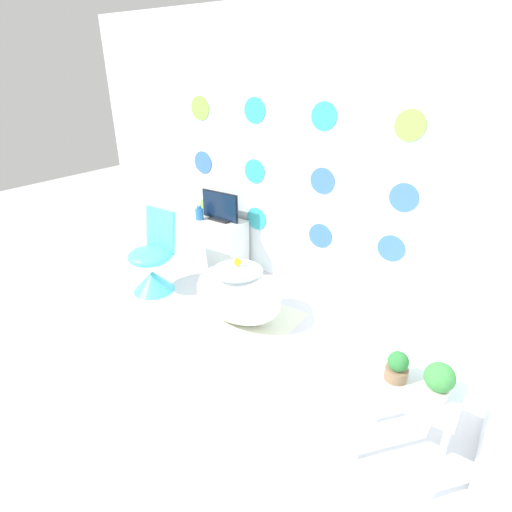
% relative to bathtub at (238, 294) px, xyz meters
% --- Properties ---
extents(ground_plane, '(12.00, 12.00, 0.00)m').
position_rel_bathtub_xyz_m(ground_plane, '(-0.06, -1.09, -0.26)').
color(ground_plane, silver).
extents(wall_back_dotted, '(5.11, 0.05, 2.60)m').
position_rel_bathtub_xyz_m(wall_back_dotted, '(-0.06, 0.91, 1.04)').
color(wall_back_dotted, white).
rests_on(wall_back_dotted, ground_plane).
extents(rug, '(1.04, 0.96, 0.01)m').
position_rel_bathtub_xyz_m(rug, '(-0.02, -0.05, -0.25)').
color(rug, silver).
rests_on(rug, ground_plane).
extents(bathtub, '(0.84, 0.53, 0.51)m').
position_rel_bathtub_xyz_m(bathtub, '(0.00, 0.00, 0.00)').
color(bathtub, white).
rests_on(bathtub, ground_plane).
extents(rubber_duck, '(0.07, 0.07, 0.08)m').
position_rel_bathtub_xyz_m(rubber_duck, '(-0.03, 0.04, 0.29)').
color(rubber_duck, yellow).
rests_on(rubber_duck, bathtub).
extents(chair, '(0.44, 0.44, 0.82)m').
position_rel_bathtub_xyz_m(chair, '(-1.01, -0.07, 0.00)').
color(chair, '#4CC6DB').
rests_on(chair, ground_plane).
extents(tv_cabinet, '(0.53, 0.33, 0.57)m').
position_rel_bathtub_xyz_m(tv_cabinet, '(-0.76, 0.70, 0.03)').
color(tv_cabinet, silver).
rests_on(tv_cabinet, ground_plane).
extents(tv, '(0.47, 0.12, 0.31)m').
position_rel_bathtub_xyz_m(tv, '(-0.76, 0.70, 0.46)').
color(tv, black).
rests_on(tv, tv_cabinet).
extents(vase, '(0.09, 0.09, 0.15)m').
position_rel_bathtub_xyz_m(vase, '(-0.96, 0.60, 0.38)').
color(vase, '#2D72B7').
rests_on(vase, tv_cabinet).
extents(side_table, '(0.46, 0.37, 0.53)m').
position_rel_bathtub_xyz_m(side_table, '(1.63, -0.59, 0.17)').
color(side_table, silver).
rests_on(side_table, ground_plane).
extents(potted_plant_left, '(0.12, 0.12, 0.17)m').
position_rel_bathtub_xyz_m(potted_plant_left, '(1.53, -0.59, 0.35)').
color(potted_plant_left, '#8C6B4C').
rests_on(potted_plant_left, side_table).
extents(potted_plant_right, '(0.15, 0.15, 0.20)m').
position_rel_bathtub_xyz_m(potted_plant_right, '(1.74, -0.60, 0.38)').
color(potted_plant_right, beige).
rests_on(potted_plant_right, side_table).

